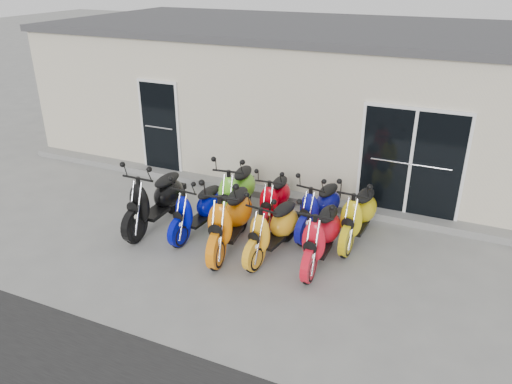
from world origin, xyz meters
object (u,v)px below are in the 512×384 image
scooter_back_green (237,184)px  scooter_front_black (155,192)px  scooter_front_blue (198,203)px  scooter_back_blue (320,201)px  scooter_front_orange_b (273,221)px  scooter_back_yellow (359,207)px  scooter_front_orange_a (230,211)px  scooter_back_red (275,193)px  scooter_front_red (321,228)px

scooter_back_green → scooter_front_black: bearing=-149.7°
scooter_front_blue → scooter_back_blue: size_ratio=0.98×
scooter_front_orange_b → scooter_back_yellow: (1.24, 1.10, 0.02)m
scooter_front_blue → scooter_front_orange_a: size_ratio=0.84×
scooter_front_blue → scooter_back_red: 1.54m
scooter_front_orange_a → scooter_back_blue: size_ratio=1.16×
scooter_front_orange_a → scooter_back_blue: 1.78m
scooter_front_orange_b → scooter_back_green: (-1.21, 1.04, 0.07)m
scooter_front_blue → scooter_back_blue: bearing=31.0°
scooter_front_blue → scooter_front_red: size_ratio=0.94×
scooter_front_blue → scooter_back_red: bearing=47.1°
scooter_front_black → scooter_back_yellow: 3.86m
scooter_front_red → scooter_front_blue: bearing=177.4°
scooter_front_orange_b → scooter_front_red: 0.85m
scooter_front_orange_a → scooter_back_yellow: bearing=22.9°
scooter_front_orange_a → scooter_back_yellow: 2.35m
scooter_front_orange_b → scooter_back_blue: (0.48, 1.14, -0.01)m
scooter_back_blue → scooter_front_red: bearing=-63.0°
scooter_back_blue → scooter_back_yellow: bearing=4.7°
scooter_back_yellow → scooter_front_black: bearing=-161.2°
scooter_back_green → scooter_front_orange_a: bearing=-77.5°
scooter_front_blue → scooter_front_orange_a: bearing=-12.1°
scooter_front_black → scooter_front_blue: 0.89m
scooter_front_orange_b → scooter_back_red: bearing=118.5°
scooter_front_black → scooter_back_blue: (2.95, 1.10, -0.09)m
scooter_front_blue → scooter_back_blue: (2.07, 0.99, 0.02)m
scooter_front_black → scooter_back_red: scooter_front_black is taller
scooter_back_red → scooter_back_blue: (0.92, -0.03, 0.02)m
scooter_front_black → scooter_back_green: bearing=38.3°
scooter_front_black → scooter_front_orange_b: size_ratio=1.12×
scooter_front_orange_a → scooter_back_red: bearing=67.2°
scooter_front_orange_a → scooter_back_green: size_ratio=1.04×
scooter_front_black → scooter_back_red: size_ratio=1.17×
scooter_back_red → scooter_back_blue: 0.92m
scooter_front_red → scooter_back_red: scooter_front_red is taller
scooter_front_orange_b → scooter_back_green: size_ratio=0.91×
scooter_front_orange_a → scooter_front_red: scooter_front_orange_a is taller
scooter_back_green → scooter_back_yellow: size_ratio=1.06×
scooter_front_orange_a → scooter_back_blue: (1.26, 1.25, -0.11)m
scooter_back_green → scooter_back_blue: (1.69, 0.10, -0.07)m
scooter_front_orange_a → scooter_front_red: bearing=-1.2°
scooter_front_black → scooter_front_red: (3.32, 0.04, -0.06)m
scooter_back_red → scooter_front_black: bearing=-157.4°
scooter_front_orange_b → scooter_back_green: scooter_back_green is taller
scooter_front_orange_a → scooter_front_red: (1.63, 0.19, -0.08)m
scooter_front_black → scooter_back_yellow: (3.71, 1.05, -0.06)m
scooter_back_green → scooter_back_blue: 1.70m
scooter_front_black → scooter_back_blue: scooter_front_black is taller
scooter_front_orange_a → scooter_back_blue: bearing=36.7°
scooter_front_red → scooter_back_red: bearing=138.8°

